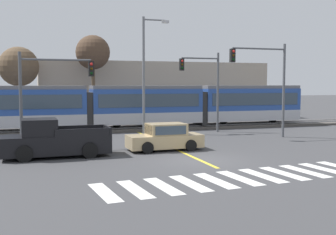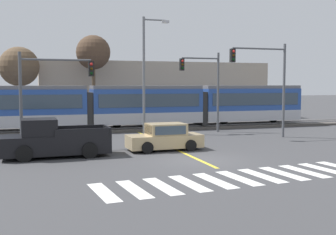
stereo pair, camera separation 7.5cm
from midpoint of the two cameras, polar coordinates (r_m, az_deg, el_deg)
The scene contains 25 objects.
ground_plane at distance 20.75m, azimuth 4.31°, elevation -5.82°, with size 200.00×200.00×0.00m, color #3D3D3F.
track_bed at distance 34.61m, azimuth -4.91°, elevation -1.50°, with size 120.00×4.00×0.18m, color #4C4742.
rail_near at distance 33.90m, azimuth -4.64°, elevation -1.39°, with size 120.00×0.08×0.10m, color #939399.
rail_far at distance 35.29m, azimuth -5.18°, elevation -1.16°, with size 120.00×0.08×0.10m, color #939399.
light_rail_tram at distance 34.74m, azimuth -3.04°, elevation 1.77°, with size 28.00×2.64×3.43m.
crosswalk_stripe_0 at distance 14.91m, azimuth -8.73°, elevation -9.98°, with size 0.56×2.80×0.01m, color silver.
crosswalk_stripe_1 at distance 15.22m, azimuth -4.67°, elevation -9.64°, with size 0.56×2.80×0.01m, color silver.
crosswalk_stripe_2 at distance 15.60m, azimuth -0.80°, elevation -9.27°, with size 0.56×2.80×0.01m, color silver.
crosswalk_stripe_3 at distance 16.05m, azimuth 2.87°, elevation -8.88°, with size 0.56×2.80×0.01m, color silver.
crosswalk_stripe_4 at distance 16.56m, azimuth 6.31°, elevation -8.48°, with size 0.56×2.80×0.01m, color silver.
crosswalk_stripe_5 at distance 17.13m, azimuth 9.53°, elevation -8.08°, with size 0.56×2.80×0.01m, color silver.
crosswalk_stripe_6 at distance 17.74m, azimuth 12.53°, elevation -7.69°, with size 0.56×2.80×0.01m, color silver.
crosswalk_stripe_7 at distance 18.40m, azimuth 15.32°, elevation -7.30°, with size 0.56×2.80×0.01m, color silver.
crosswalk_stripe_8 at distance 19.10m, azimuth 17.90°, elevation -6.92°, with size 0.56×2.80×0.01m, color silver.
crosswalk_stripe_9 at distance 19.84m, azimuth 20.29°, elevation -6.56°, with size 0.56×2.80×0.01m, color silver.
lane_centre_line at distance 25.66m, azimuth -0.17°, elevation -3.80°, with size 0.20×14.72×0.01m, color gold.
sedan_crossing at distance 23.81m, azimuth -0.52°, elevation -2.76°, with size 4.25×2.01×1.52m.
pickup_truck at distance 22.30m, azimuth -15.33°, elevation -3.05°, with size 5.45×2.34×1.98m.
traffic_light_far_right at distance 32.62m, azimuth 5.03°, elevation 5.04°, with size 3.25×0.38×6.15m.
traffic_light_mid_left at distance 25.32m, azimuth -16.02°, elevation 4.36°, with size 4.25×0.38×5.55m.
traffic_light_mid_right at distance 29.84m, azimuth 13.15°, elevation 5.61°, with size 4.25×0.38×6.52m.
street_lamp_centre at distance 32.00m, azimuth -3.07°, elevation 6.72°, with size 2.08×0.28×8.75m.
bare_tree_west at distance 39.49m, azimuth -19.62°, elevation 6.48°, with size 3.47×3.47×7.01m.
bare_tree_east at distance 39.49m, azimuth -10.20°, elevation 8.58°, with size 3.13×3.13×8.19m.
building_backdrop_far at distance 45.88m, azimuth -1.90°, elevation 3.66°, with size 24.24×6.00×6.03m, color tan.
Camera 1 is at (-7.79, -18.88, 3.73)m, focal length 45.00 mm.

